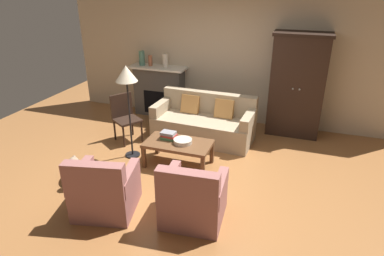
# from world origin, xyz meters

# --- Properties ---
(ground_plane) EXTENTS (9.60, 9.60, 0.00)m
(ground_plane) POSITION_xyz_m (0.00, 0.00, 0.00)
(ground_plane) COLOR #9E6638
(back_wall) EXTENTS (7.20, 0.10, 2.80)m
(back_wall) POSITION_xyz_m (0.00, 2.55, 1.40)
(back_wall) COLOR beige
(back_wall) RESTS_ON ground
(fireplace) EXTENTS (1.26, 0.48, 1.12)m
(fireplace) POSITION_xyz_m (-1.55, 2.30, 0.57)
(fireplace) COLOR #4C4947
(fireplace) RESTS_ON ground
(armoire) EXTENTS (1.06, 0.57, 2.00)m
(armoire) POSITION_xyz_m (1.40, 2.22, 1.00)
(armoire) COLOR black
(armoire) RESTS_ON ground
(couch) EXTENTS (1.96, 0.94, 0.86)m
(couch) POSITION_xyz_m (-0.21, 1.41, 0.32)
(couch) COLOR tan
(couch) RESTS_ON ground
(coffee_table) EXTENTS (1.10, 0.60, 0.42)m
(coffee_table) POSITION_xyz_m (-0.31, 0.26, 0.37)
(coffee_table) COLOR brown
(coffee_table) RESTS_ON ground
(fruit_bowl) EXTENTS (0.31, 0.31, 0.07)m
(fruit_bowl) POSITION_xyz_m (-0.23, 0.26, 0.45)
(fruit_bowl) COLOR beige
(fruit_bowl) RESTS_ON coffee_table
(book_stack) EXTENTS (0.26, 0.19, 0.13)m
(book_stack) POSITION_xyz_m (-0.51, 0.34, 0.49)
(book_stack) COLOR #427A4C
(book_stack) RESTS_ON coffee_table
(mantel_vase_jade) EXTENTS (0.13, 0.13, 0.32)m
(mantel_vase_jade) POSITION_xyz_m (-1.93, 2.28, 1.28)
(mantel_vase_jade) COLOR slate
(mantel_vase_jade) RESTS_ON fireplace
(mantel_vase_terracotta) EXTENTS (0.09, 0.09, 0.23)m
(mantel_vase_terracotta) POSITION_xyz_m (-1.73, 2.28, 1.24)
(mantel_vase_terracotta) COLOR #A86042
(mantel_vase_terracotta) RESTS_ON fireplace
(mantel_vase_cream) EXTENTS (0.12, 0.12, 0.29)m
(mantel_vase_cream) POSITION_xyz_m (-1.37, 2.28, 1.26)
(mantel_vase_cream) COLOR beige
(mantel_vase_cream) RESTS_ON fireplace
(armchair_near_left) EXTENTS (0.91, 0.92, 0.88)m
(armchair_near_left) POSITION_xyz_m (-0.79, -1.21, 0.32)
(armchair_near_left) COLOR #935B56
(armchair_near_left) RESTS_ON ground
(armchair_near_right) EXTENTS (0.83, 0.83, 0.88)m
(armchair_near_right) POSITION_xyz_m (0.38, -1.00, 0.32)
(armchair_near_right) COLOR #935B56
(armchair_near_right) RESTS_ON ground
(side_chair_wooden) EXTENTS (0.61, 0.61, 0.90)m
(side_chair_wooden) POSITION_xyz_m (-1.63, 0.86, 0.51)
(side_chair_wooden) COLOR black
(side_chair_wooden) RESTS_ON ground
(floor_lamp) EXTENTS (0.36, 0.36, 1.63)m
(floor_lamp) POSITION_xyz_m (-1.20, 0.30, 1.40)
(floor_lamp) COLOR black
(floor_lamp) RESTS_ON ground
(dog) EXTENTS (0.40, 0.50, 0.39)m
(dog) POSITION_xyz_m (-1.66, -0.72, 0.25)
(dog) COLOR gray
(dog) RESTS_ON ground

